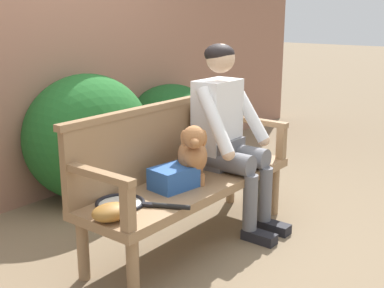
% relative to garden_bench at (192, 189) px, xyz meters
% --- Properties ---
extents(ground_plane, '(40.00, 40.00, 0.00)m').
position_rel_garden_bench_xyz_m(ground_plane, '(0.00, 0.00, -0.39)').
color(ground_plane, '#7A664C').
extents(brick_garden_fence, '(8.00, 0.30, 2.09)m').
position_rel_garden_bench_xyz_m(brick_garden_fence, '(0.00, 1.62, 0.66)').
color(brick_garden_fence, '#936651').
rests_on(brick_garden_fence, ground).
extents(hedge_bush_far_left, '(0.93, 0.91, 0.82)m').
position_rel_garden_bench_xyz_m(hedge_bush_far_left, '(1.27, 1.25, 0.03)').
color(hedge_bush_far_left, '#194C1E').
rests_on(hedge_bush_far_left, ground).
extents(hedge_bush_mid_right, '(1.11, 0.95, 1.04)m').
position_rel_garden_bench_xyz_m(hedge_bush_mid_right, '(0.16, 1.22, 0.13)').
color(hedge_bush_mid_right, '#1E5B23').
rests_on(hedge_bush_mid_right, ground).
extents(hedge_bush_mid_left, '(0.85, 0.69, 0.71)m').
position_rel_garden_bench_xyz_m(hedge_bush_mid_left, '(1.46, 1.27, -0.03)').
color(hedge_bush_mid_left, '#286B2D').
rests_on(hedge_bush_mid_left, ground).
extents(garden_bench, '(1.71, 0.52, 0.44)m').
position_rel_garden_bench_xyz_m(garden_bench, '(0.00, 0.00, 0.00)').
color(garden_bench, '#93704C').
rests_on(garden_bench, ground).
extents(bench_backrest, '(1.75, 0.06, 0.50)m').
position_rel_garden_bench_xyz_m(bench_backrest, '(0.00, 0.23, 0.31)').
color(bench_backrest, '#93704C').
rests_on(bench_backrest, garden_bench).
extents(bench_armrest_left_end, '(0.06, 0.52, 0.28)m').
position_rel_garden_bench_xyz_m(bench_armrest_left_end, '(-0.81, -0.09, 0.26)').
color(bench_armrest_left_end, '#93704C').
rests_on(bench_armrest_left_end, garden_bench).
extents(bench_armrest_right_end, '(0.06, 0.52, 0.28)m').
position_rel_garden_bench_xyz_m(bench_armrest_right_end, '(0.81, -0.09, 0.26)').
color(bench_armrest_right_end, '#93704C').
rests_on(bench_armrest_right_end, garden_bench).
extents(person_seated, '(0.56, 0.66, 1.31)m').
position_rel_garden_bench_xyz_m(person_seated, '(0.38, -0.02, 0.33)').
color(person_seated, black).
rests_on(person_seated, ground).
extents(dog_on_bench, '(0.37, 0.35, 0.41)m').
position_rel_garden_bench_xyz_m(dog_on_bench, '(-0.04, -0.04, 0.26)').
color(dog_on_bench, '#AD7042').
rests_on(dog_on_bench, garden_bench).
extents(tennis_racket, '(0.39, 0.57, 0.03)m').
position_rel_garden_bench_xyz_m(tennis_racket, '(-0.58, 0.04, 0.07)').
color(tennis_racket, black).
rests_on(tennis_racket, garden_bench).
extents(baseball_glove, '(0.25, 0.21, 0.09)m').
position_rel_garden_bench_xyz_m(baseball_glove, '(-0.77, -0.05, 0.10)').
color(baseball_glove, '#9E6B2D').
rests_on(baseball_glove, garden_bench).
extents(sports_bag, '(0.30, 0.24, 0.14)m').
position_rel_garden_bench_xyz_m(sports_bag, '(-0.19, -0.00, 0.13)').
color(sports_bag, '#2856A3').
rests_on(sports_bag, garden_bench).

